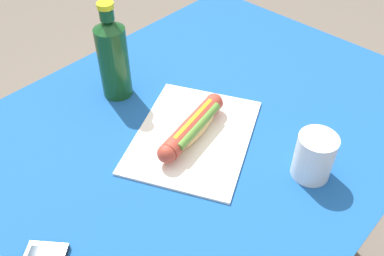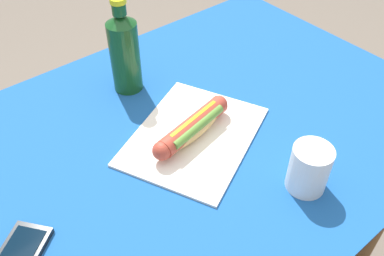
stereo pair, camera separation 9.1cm
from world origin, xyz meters
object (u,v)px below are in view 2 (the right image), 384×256
Objects in this scene: cell_phone at (19,255)px; soda_bottle at (124,51)px; drinking_cup at (309,169)px; hot_dog at (192,127)px.

soda_bottle is at bearing -144.97° from cell_phone.
cell_phone is 0.55m from drinking_cup.
hot_dog is 1.66× the size of cell_phone.
cell_phone is at bearing -22.36° from drinking_cup.
cell_phone is at bearing 5.33° from hot_dog.
soda_bottle is at bearing -79.06° from drinking_cup.
hot_dog is at bearing -70.30° from drinking_cup.
soda_bottle is 0.51m from drinking_cup.
soda_bottle reaches higher than cell_phone.
hot_dog is 2.29× the size of drinking_cup.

